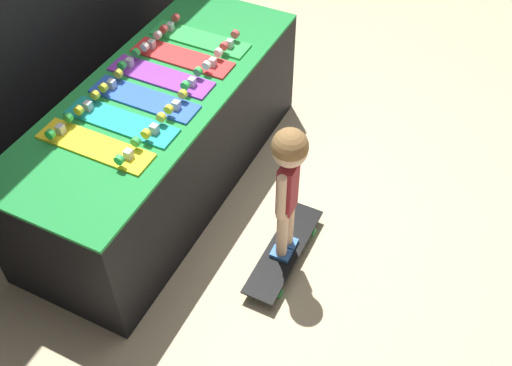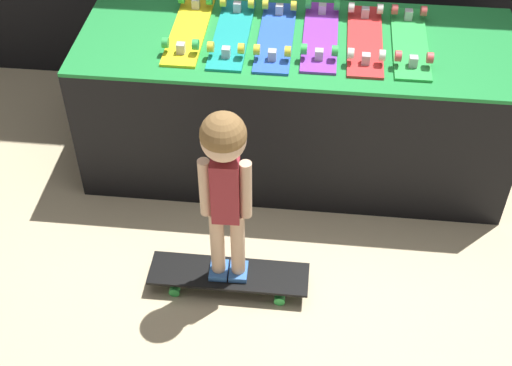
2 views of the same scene
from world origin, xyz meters
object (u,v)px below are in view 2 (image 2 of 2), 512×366
skateboard_red_on_rack (365,38)px  skateboard_blue_on_rack (276,35)px  skateboard_yellow_on_rack (189,28)px  child (225,170)px  skateboard_teal_on_rack (232,32)px  skateboard_purple_on_rack (321,34)px  skateboard_on_floor (229,275)px  skateboard_green_on_rack (410,41)px

skateboard_red_on_rack → skateboard_blue_on_rack: bearing=-178.3°
skateboard_yellow_on_rack → child: bearing=-72.1°
skateboard_teal_on_rack → child: child is taller
skateboard_yellow_on_rack → skateboard_purple_on_rack: bearing=1.2°
skateboard_on_floor → child: bearing=-116.6°
skateboard_purple_on_rack → skateboard_yellow_on_rack: bearing=-178.8°
skateboard_blue_on_rack → skateboard_purple_on_rack: 0.23m
skateboard_blue_on_rack → skateboard_purple_on_rack: same height
skateboard_green_on_rack → skateboard_on_floor: (-0.80, -0.99, -0.74)m
skateboard_teal_on_rack → skateboard_purple_on_rack: same height
skateboard_green_on_rack → skateboard_teal_on_rack: bearing=-179.2°
skateboard_yellow_on_rack → skateboard_red_on_rack: (0.90, -0.00, 0.00)m
skateboard_yellow_on_rack → skateboard_blue_on_rack: 0.45m
skateboard_blue_on_rack → skateboard_red_on_rack: same height
skateboard_purple_on_rack → skateboard_on_floor: skateboard_purple_on_rack is taller
skateboard_yellow_on_rack → skateboard_red_on_rack: size_ratio=1.00×
skateboard_red_on_rack → child: size_ratio=0.70×
skateboard_purple_on_rack → skateboard_teal_on_rack: bearing=-176.6°
skateboard_red_on_rack → child: child is taller
child → skateboard_purple_on_rack: bearing=69.0°
skateboard_on_floor → child: size_ratio=0.81×
skateboard_purple_on_rack → skateboard_on_floor: bearing=-109.6°
skateboard_on_floor → child: 0.68m
skateboard_on_floor → child: child is taller
skateboard_teal_on_rack → child: 0.98m
skateboard_yellow_on_rack → skateboard_on_floor: skateboard_yellow_on_rack is taller
skateboard_blue_on_rack → skateboard_red_on_rack: 0.45m
skateboard_blue_on_rack → skateboard_yellow_on_rack: bearing=178.1°
skateboard_teal_on_rack → skateboard_purple_on_rack: 0.45m
skateboard_purple_on_rack → child: bearing=-109.6°
skateboard_purple_on_rack → skateboard_on_floor: size_ratio=0.87×
skateboard_blue_on_rack → child: child is taller
child → skateboard_teal_on_rack: bearing=94.0°
skateboard_yellow_on_rack → skateboard_purple_on_rack: same height
skateboard_red_on_rack → skateboard_on_floor: (-0.58, -0.99, -0.74)m
skateboard_red_on_rack → child: bearing=-120.5°
skateboard_teal_on_rack → skateboard_blue_on_rack: size_ratio=1.00×
skateboard_blue_on_rack → child: bearing=-97.7°
skateboard_red_on_rack → child: (-0.58, -0.99, -0.06)m
skateboard_teal_on_rack → child: bearing=-84.5°
skateboard_yellow_on_rack → skateboard_teal_on_rack: size_ratio=1.00×
skateboard_teal_on_rack → skateboard_on_floor: (0.09, -0.97, -0.74)m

